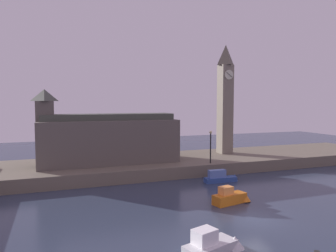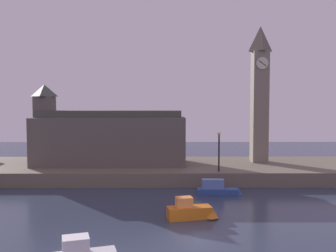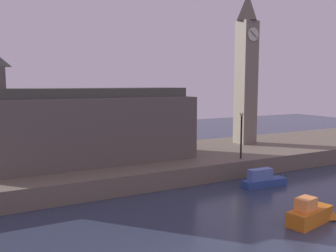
# 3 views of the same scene
# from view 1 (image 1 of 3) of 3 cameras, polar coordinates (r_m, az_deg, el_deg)

# --- Properties ---
(ground_plane) EXTENTS (120.00, 120.00, 0.00)m
(ground_plane) POSITION_cam_1_polar(r_m,az_deg,el_deg) (27.12, 15.21, -15.86)
(ground_plane) COLOR #2D384C
(far_embankment) EXTENTS (70.00, 12.00, 1.50)m
(far_embankment) POSITION_cam_1_polar(r_m,az_deg,el_deg) (44.17, -0.02, -6.85)
(far_embankment) COLOR #6B6051
(far_embankment) RESTS_ON ground
(clock_tower) EXTENTS (2.05, 2.10, 16.41)m
(clock_tower) POSITION_cam_1_polar(r_m,az_deg,el_deg) (48.94, 10.28, 5.02)
(clock_tower) COLOR slate
(clock_tower) RESTS_ON far_embankment
(parliament_hall) EXTENTS (17.53, 5.95, 9.36)m
(parliament_hall) POSITION_cam_1_polar(r_m,az_deg,el_deg) (41.54, -11.23, -2.25)
(parliament_hall) COLOR #5B544C
(parliament_hall) RESTS_ON far_embankment
(streetlamp) EXTENTS (0.36, 0.36, 4.17)m
(streetlamp) POSITION_cam_1_polar(r_m,az_deg,el_deg) (40.75, 7.69, -3.08)
(streetlamp) COLOR black
(streetlamp) RESTS_ON far_embankment
(boat_patrol_orange) EXTENTS (4.00, 1.84, 1.62)m
(boat_patrol_orange) POSITION_cam_1_polar(r_m,az_deg,el_deg) (30.37, 11.44, -12.45)
(boat_patrol_orange) COLOR orange
(boat_patrol_orange) RESTS_ON ground
(boat_ferry_white) EXTENTS (4.46, 2.45, 1.63)m
(boat_ferry_white) POSITION_cam_1_polar(r_m,az_deg,el_deg) (21.18, 8.61, -20.28)
(boat_ferry_white) COLOR silver
(boat_ferry_white) RESTS_ON ground
(boat_tour_blue) EXTENTS (4.34, 1.18, 1.63)m
(boat_tour_blue) POSITION_cam_1_polar(r_m,az_deg,el_deg) (37.94, 9.73, -9.14)
(boat_tour_blue) COLOR #2D4C93
(boat_tour_blue) RESTS_ON ground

